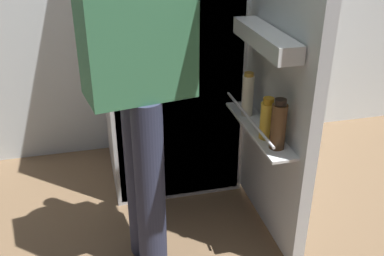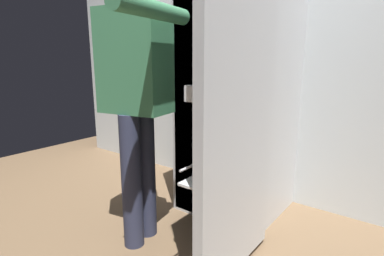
% 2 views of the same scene
% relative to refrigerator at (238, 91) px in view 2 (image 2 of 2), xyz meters
% --- Properties ---
extents(ground_plane, '(5.44, 5.44, 0.00)m').
position_rel_refrigerator_xyz_m(ground_plane, '(-0.03, -0.52, -0.89)').
color(ground_plane, brown).
extents(kitchen_wall, '(4.40, 0.10, 2.61)m').
position_rel_refrigerator_xyz_m(kitchen_wall, '(-0.03, 0.43, 0.41)').
color(kitchen_wall, silver).
rests_on(kitchen_wall, ground_plane).
extents(refrigerator, '(0.74, 1.32, 1.78)m').
position_rel_refrigerator_xyz_m(refrigerator, '(0.00, 0.00, 0.00)').
color(refrigerator, silver).
rests_on(refrigerator, ground_plane).
extents(person, '(0.59, 0.64, 1.61)m').
position_rel_refrigerator_xyz_m(person, '(-0.26, -0.70, 0.07)').
color(person, '#2D334C').
rests_on(person, ground_plane).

